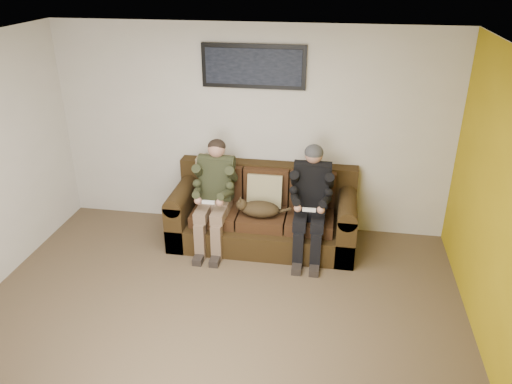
% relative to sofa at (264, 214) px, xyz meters
% --- Properties ---
extents(floor, '(5.00, 5.00, 0.00)m').
position_rel_sofa_xyz_m(floor, '(-0.24, -1.83, -0.35)').
color(floor, brown).
rests_on(floor, ground).
extents(ceiling, '(5.00, 5.00, 0.00)m').
position_rel_sofa_xyz_m(ceiling, '(-0.24, -1.83, 2.25)').
color(ceiling, silver).
rests_on(ceiling, ground).
extents(wall_back, '(5.00, 0.00, 5.00)m').
position_rel_sofa_xyz_m(wall_back, '(-0.24, 0.42, 0.95)').
color(wall_back, beige).
rests_on(wall_back, ground).
extents(sofa, '(2.25, 0.97, 0.92)m').
position_rel_sofa_xyz_m(sofa, '(0.00, 0.00, 0.00)').
color(sofa, '#31210E').
rests_on(sofa, ground).
extents(throw_pillow, '(0.43, 0.21, 0.43)m').
position_rel_sofa_xyz_m(throw_pillow, '(-0.00, 0.04, 0.31)').
color(throw_pillow, tan).
rests_on(throw_pillow, sofa).
extents(throw_blanket, '(0.46, 0.23, 0.08)m').
position_rel_sofa_xyz_m(throw_blanket, '(-0.68, 0.28, 0.57)').
color(throw_blanket, tan).
rests_on(throw_blanket, sofa).
extents(person_left, '(0.51, 0.87, 1.31)m').
position_rel_sofa_xyz_m(person_left, '(-0.58, -0.19, 0.39)').
color(person_left, '#7A604C').
rests_on(person_left, sofa).
extents(person_right, '(0.51, 0.86, 1.31)m').
position_rel_sofa_xyz_m(person_right, '(0.58, -0.19, 0.39)').
color(person_right, black).
rests_on(person_right, sofa).
extents(cat, '(0.66, 0.26, 0.24)m').
position_rel_sofa_xyz_m(cat, '(-0.03, -0.25, 0.20)').
color(cat, '#44331B').
rests_on(cat, sofa).
extents(framed_poster, '(1.25, 0.05, 0.52)m').
position_rel_sofa_xyz_m(framed_poster, '(-0.20, 0.39, 1.75)').
color(framed_poster, black).
rests_on(framed_poster, wall_back).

